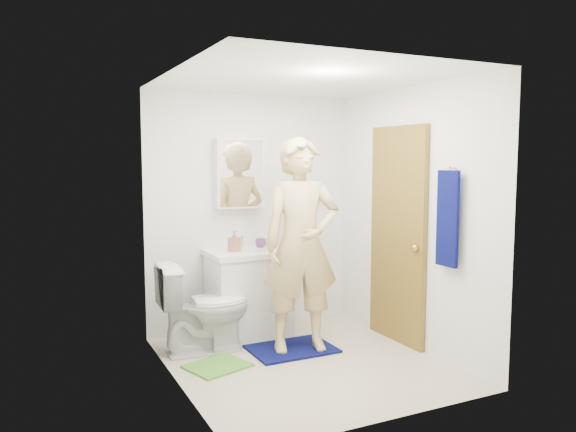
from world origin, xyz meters
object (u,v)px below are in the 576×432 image
object	(u,v)px
toilet	(204,307)
toothbrush_cup	(261,243)
medicine_cabinet	(239,173)
vanity_cabinet	(249,295)
towel	(448,219)
soap_dispenser	(234,241)
man	(301,245)

from	to	relation	value
toilet	toothbrush_cup	distance (m)	0.96
medicine_cabinet	toothbrush_cup	distance (m)	0.74
vanity_cabinet	towel	size ratio (longest dim) A/B	1.00
soap_dispenser	toothbrush_cup	bearing A→B (deg)	22.32
medicine_cabinet	toothbrush_cup	bearing A→B (deg)	-30.13
man	toothbrush_cup	bearing A→B (deg)	107.63
vanity_cabinet	toothbrush_cup	bearing A→B (deg)	33.17
medicine_cabinet	soap_dispenser	distance (m)	0.71
soap_dispenser	man	xyz separation A→B (m)	(0.40, -0.63, 0.03)
toilet	towel	bearing A→B (deg)	-122.36
vanity_cabinet	toilet	bearing A→B (deg)	-153.27
toilet	soap_dispenser	world-z (taller)	soap_dispenser
toothbrush_cup	vanity_cabinet	bearing A→B (deg)	-146.83
toilet	man	bearing A→B (deg)	-112.41
medicine_cabinet	man	world-z (taller)	medicine_cabinet
medicine_cabinet	toothbrush_cup	world-z (taller)	medicine_cabinet
vanity_cabinet	man	world-z (taller)	man
medicine_cabinet	vanity_cabinet	bearing A→B (deg)	-90.00
toilet	medicine_cabinet	bearing A→B (deg)	-44.77
man	towel	bearing A→B (deg)	-29.51
vanity_cabinet	man	bearing A→B (deg)	-68.82
vanity_cabinet	towel	distance (m)	2.08
vanity_cabinet	toilet	world-z (taller)	toilet
toilet	toothbrush_cup	bearing A→B (deg)	-58.86
vanity_cabinet	medicine_cabinet	distance (m)	1.22
soap_dispenser	toothbrush_cup	xyz separation A→B (m)	(0.34, 0.14, -0.06)
toothbrush_cup	medicine_cabinet	bearing A→B (deg)	149.87
man	toilet	bearing A→B (deg)	167.41
soap_dispenser	toilet	bearing A→B (deg)	-146.85
toilet	soap_dispenser	bearing A→B (deg)	-54.14
vanity_cabinet	man	xyz separation A→B (m)	(0.25, -0.65, 0.58)
toilet	vanity_cabinet	bearing A→B (deg)	-60.55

